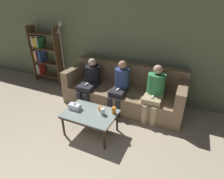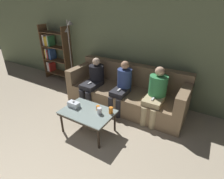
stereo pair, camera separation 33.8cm
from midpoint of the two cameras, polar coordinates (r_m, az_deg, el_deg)
name	(u,v)px [view 1 (the left image)]	position (r m, az deg, el deg)	size (l,w,h in m)	color
wall_back	(133,45)	(4.21, 4.59, 14.37)	(12.00, 0.06, 2.60)	#707F5B
couch	(123,91)	(4.06, 1.40, -0.72)	(2.68, 0.97, 0.92)	#897051
coffee_table	(90,115)	(3.18, -10.22, -8.24)	(0.93, 0.63, 0.44)	#8C9E99
cup_near_left	(103,111)	(3.05, -6.30, -7.23)	(0.08, 0.08, 0.11)	silver
cup_near_right	(114,110)	(3.07, -2.58, -6.87)	(0.07, 0.07, 0.12)	orange
cup_far_center	(100,109)	(3.16, -6.94, -6.31)	(0.07, 0.07, 0.09)	orange
tissue_box	(75,107)	(3.29, -14.99, -5.50)	(0.22, 0.12, 0.13)	silver
bookshelf	(43,54)	(5.60, -23.16, 10.47)	(0.94, 0.32, 1.61)	brown
standing_lamp	(63,49)	(4.85, -17.82, 12.55)	(0.31, 0.26, 1.80)	gray
seated_person_left_end	(90,80)	(4.09, -9.46, 2.91)	(0.34, 0.71, 1.06)	#28282D
seated_person_mid_left	(120,85)	(3.76, 0.09, 1.35)	(0.31, 0.63, 1.10)	#28282D
seated_person_mid_right	(155,91)	(3.56, 11.10, -0.46)	(0.35, 0.65, 1.11)	tan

